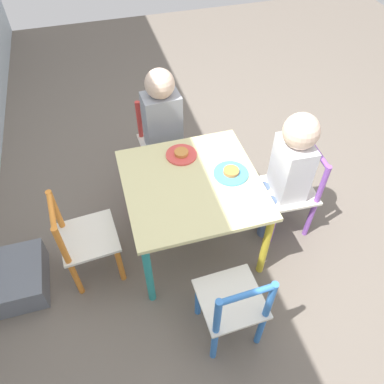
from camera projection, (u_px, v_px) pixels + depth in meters
ground_plane at (192, 239)px, 2.08m from camera, size 6.00×6.00×0.00m
kids_table at (192, 191)px, 1.79m from camera, size 0.63×0.63×0.46m
chair_purple at (292, 192)px, 1.97m from camera, size 0.27×0.27×0.52m
chair_red at (162, 144)px, 2.24m from camera, size 0.27×0.27×0.52m
chair_orange at (84, 240)px, 1.76m from camera, size 0.28×0.28×0.52m
chair_blue at (233, 306)px, 1.54m from camera, size 0.27×0.27×0.52m
child_front at (289, 166)px, 1.82m from camera, size 0.21×0.22×0.75m
child_right at (163, 123)px, 2.05m from camera, size 0.22×0.21×0.76m
plate_front at (231, 173)px, 1.77m from camera, size 0.17×0.17×0.03m
plate_right at (181, 154)px, 1.86m from camera, size 0.15×0.15×0.03m
storage_bin at (20, 278)px, 1.84m from camera, size 0.32×0.24×0.14m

